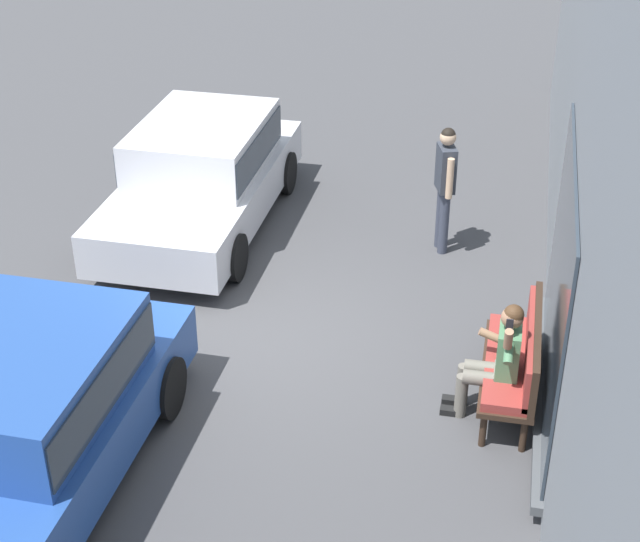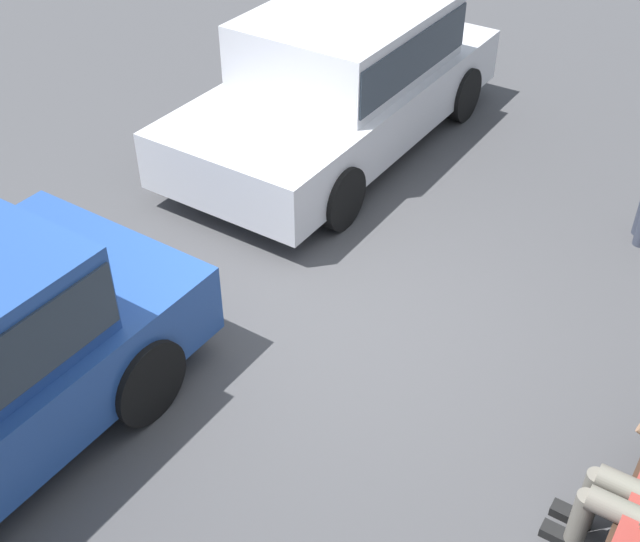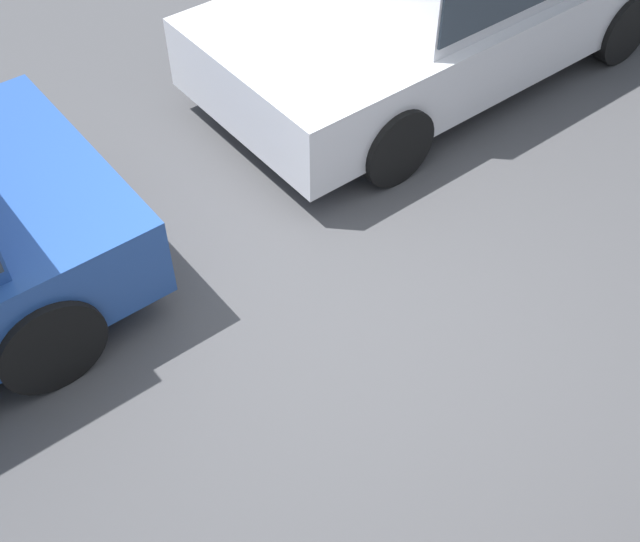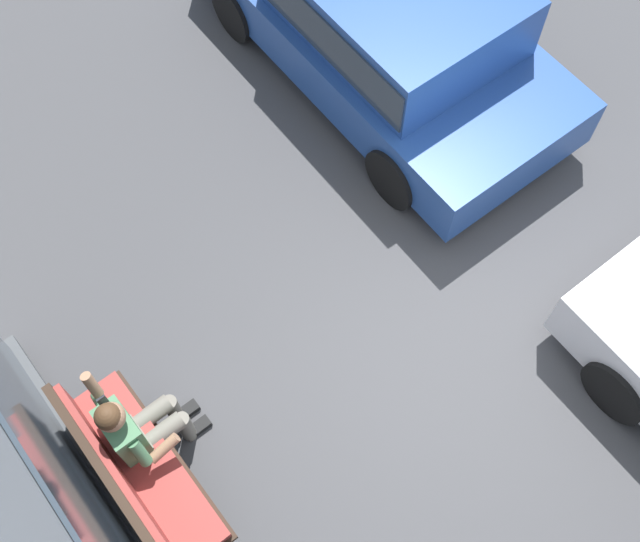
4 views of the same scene
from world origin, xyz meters
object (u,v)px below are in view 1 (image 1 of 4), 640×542
(person_on_phone, at_px, (497,358))
(pedestrian_standing, at_px, (445,179))
(parked_car_near, at_px, (202,171))
(parked_car_mid, at_px, (19,413))
(bench, at_px, (519,358))

(person_on_phone, relative_size, pedestrian_standing, 0.77)
(parked_car_near, relative_size, parked_car_mid, 0.99)
(pedestrian_standing, bearing_deg, bench, 19.12)
(parked_car_near, xyz_separation_m, parked_car_mid, (5.41, 0.02, 0.00))
(bench, relative_size, parked_car_near, 0.40)
(person_on_phone, relative_size, parked_car_near, 0.31)
(person_on_phone, bearing_deg, bench, 138.56)
(person_on_phone, distance_m, pedestrian_standing, 3.54)
(pedestrian_standing, bearing_deg, parked_car_mid, -31.72)
(bench, height_order, pedestrian_standing, pedestrian_standing)
(bench, distance_m, person_on_phone, 0.36)
(person_on_phone, xyz_separation_m, parked_car_near, (-3.49, -4.19, 0.11))
(parked_car_mid, xyz_separation_m, pedestrian_standing, (-5.33, 3.30, 0.22))
(pedestrian_standing, bearing_deg, parked_car_near, -91.32)
(bench, xyz_separation_m, pedestrian_standing, (-3.16, -1.10, 0.46))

